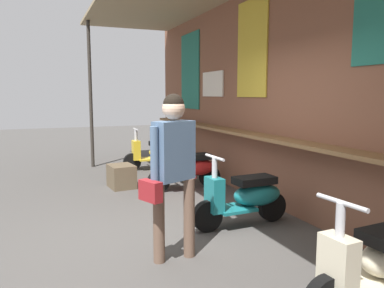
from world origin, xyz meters
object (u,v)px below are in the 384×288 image
(scooter_teal, at_px, (246,197))
(scooter_red, at_px, (189,168))
(shopper_with_handbag, at_px, (173,160))
(scooter_cream, at_px, (381,263))
(merchandise_crate, at_px, (121,176))
(scooter_yellow, at_px, (157,153))

(scooter_teal, bearing_deg, scooter_red, -92.27)
(shopper_with_handbag, bearing_deg, scooter_teal, 94.65)
(scooter_cream, xyz_separation_m, shopper_with_handbag, (-1.49, -1.25, 0.68))
(shopper_with_handbag, distance_m, merchandise_crate, 3.40)
(scooter_cream, distance_m, merchandise_crate, 4.91)
(scooter_red, relative_size, scooter_cream, 1.00)
(scooter_cream, relative_size, merchandise_crate, 2.61)
(merchandise_crate, bearing_deg, shopper_with_handbag, -2.16)
(scooter_yellow, bearing_deg, shopper_with_handbag, 77.84)
(scooter_yellow, relative_size, shopper_with_handbag, 0.81)
(scooter_yellow, bearing_deg, merchandise_crate, 54.74)
(scooter_yellow, height_order, scooter_teal, same)
(scooter_teal, height_order, scooter_cream, same)
(shopper_with_handbag, bearing_deg, scooter_red, 132.94)
(scooter_teal, bearing_deg, merchandise_crate, -69.29)
(shopper_with_handbag, relative_size, merchandise_crate, 3.24)
(scooter_teal, relative_size, shopper_with_handbag, 0.81)
(merchandise_crate, bearing_deg, scooter_yellow, 142.12)
(scooter_red, height_order, scooter_teal, same)
(shopper_with_handbag, bearing_deg, scooter_yellow, 143.08)
(scooter_red, xyz_separation_m, merchandise_crate, (-0.60, -1.13, -0.17))
(scooter_red, distance_m, merchandise_crate, 1.29)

